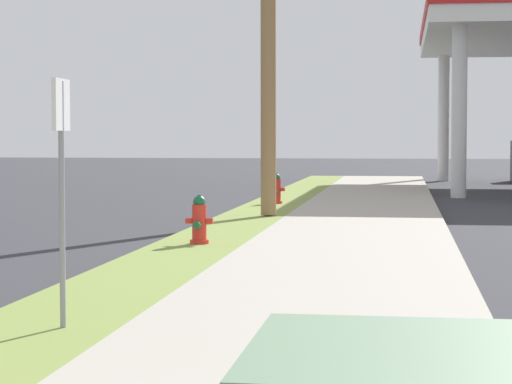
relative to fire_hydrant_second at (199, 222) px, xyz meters
The scene contains 3 objects.
fire_hydrant_second is the anchor object (origin of this frame).
fire_hydrant_third 9.46m from the fire_hydrant_second, 89.90° to the left, with size 0.42×0.37×0.74m.
street_sign_post 7.00m from the fire_hydrant_second, 88.37° to the right, with size 0.05×0.36×2.12m.
Camera 1 is at (3.78, -2.63, 1.75)m, focal length 71.66 mm.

